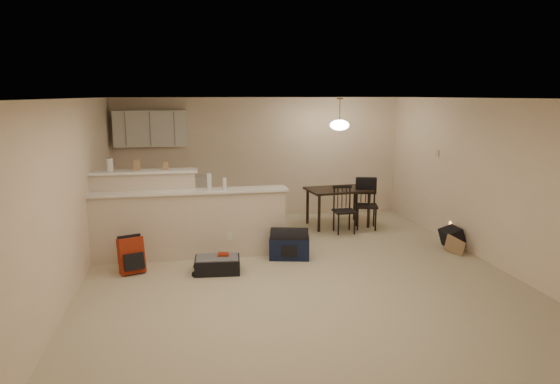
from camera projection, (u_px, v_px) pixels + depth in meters
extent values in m
plane|color=#C4B797|center=(295.00, 270.00, 7.35)|extent=(7.00, 7.00, 0.00)
plane|color=white|center=(296.00, 98.00, 6.88)|extent=(7.00, 7.00, 0.00)
cube|color=beige|center=(260.00, 158.00, 10.49)|extent=(6.00, 0.02, 2.50)
cube|color=beige|center=(396.00, 270.00, 3.74)|extent=(6.00, 0.02, 2.50)
cube|color=beige|center=(74.00, 195.00, 6.57)|extent=(0.02, 7.00, 2.50)
cube|color=beige|center=(486.00, 181.00, 7.66)|extent=(0.02, 7.00, 2.50)
cube|color=beige|center=(190.00, 225.00, 7.85)|extent=(3.00, 0.28, 1.05)
cube|color=white|center=(189.00, 191.00, 7.75)|extent=(3.08, 0.38, 0.04)
cube|color=beige|center=(145.00, 215.00, 7.91)|extent=(1.60, 0.24, 1.35)
cube|color=white|center=(143.00, 172.00, 7.78)|extent=(1.68, 0.34, 0.04)
cube|color=white|center=(151.00, 128.00, 9.80)|extent=(1.40, 0.34, 0.70)
cube|color=white|center=(164.00, 201.00, 9.99)|extent=(1.80, 0.60, 0.90)
cube|color=beige|center=(437.00, 153.00, 9.10)|extent=(0.02, 0.12, 0.12)
cylinder|color=silver|center=(110.00, 165.00, 7.67)|extent=(0.10, 0.10, 0.20)
cube|color=#A07A52|center=(137.00, 165.00, 7.74)|extent=(0.10, 0.07, 0.16)
cube|color=#A07A52|center=(165.00, 166.00, 7.82)|extent=(0.08, 0.06, 0.12)
cylinder|color=silver|center=(209.00, 181.00, 7.78)|extent=(0.07, 0.07, 0.26)
cylinder|color=silver|center=(224.00, 183.00, 7.83)|extent=(0.06, 0.06, 0.18)
cube|color=black|center=(338.00, 190.00, 9.76)|extent=(1.27, 0.92, 0.04)
cylinder|color=black|center=(319.00, 214.00, 9.38)|extent=(0.06, 0.06, 0.70)
cylinder|color=black|center=(369.00, 210.00, 9.67)|extent=(0.06, 0.06, 0.70)
cylinder|color=black|center=(308.00, 206.00, 9.98)|extent=(0.06, 0.06, 0.70)
cylinder|color=black|center=(355.00, 203.00, 10.27)|extent=(0.06, 0.06, 0.70)
cylinder|color=brown|center=(340.00, 111.00, 9.46)|extent=(0.02, 0.02, 0.50)
cylinder|color=brown|center=(340.00, 98.00, 9.42)|extent=(0.12, 0.12, 0.03)
ellipsoid|color=white|center=(340.00, 125.00, 9.52)|extent=(0.36, 0.36, 0.20)
cube|color=black|center=(217.00, 265.00, 7.26)|extent=(0.68, 0.47, 0.22)
cube|color=maroon|center=(131.00, 255.00, 7.23)|extent=(0.40, 0.32, 0.52)
cube|color=#101833|center=(289.00, 248.00, 7.88)|extent=(0.68, 0.47, 0.34)
cube|color=black|center=(452.00, 238.00, 8.43)|extent=(0.27, 0.38, 0.33)
cube|color=#A07A52|center=(455.00, 246.00, 8.09)|extent=(0.15, 0.34, 0.27)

